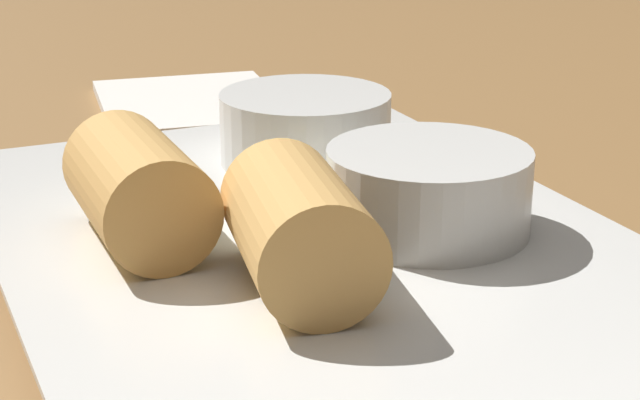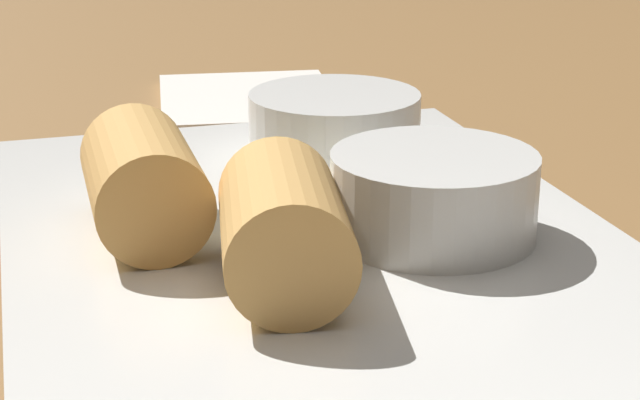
% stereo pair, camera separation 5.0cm
% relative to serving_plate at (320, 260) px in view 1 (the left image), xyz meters
% --- Properties ---
extents(table_surface, '(1.80, 1.40, 0.02)m').
position_rel_serving_plate_xyz_m(table_surface, '(-0.01, 0.01, -0.02)').
color(table_surface, olive).
rests_on(table_surface, ground).
extents(serving_plate, '(0.35, 0.23, 0.01)m').
position_rel_serving_plate_xyz_m(serving_plate, '(0.00, 0.00, 0.00)').
color(serving_plate, silver).
rests_on(serving_plate, table_surface).
extents(roll_front_left, '(0.08, 0.06, 0.04)m').
position_rel_serving_plate_xyz_m(roll_front_left, '(0.03, -0.02, 0.03)').
color(roll_front_left, '#DBA356').
rests_on(roll_front_left, serving_plate).
extents(roll_front_right, '(0.08, 0.04, 0.04)m').
position_rel_serving_plate_xyz_m(roll_front_right, '(-0.03, -0.06, 0.03)').
color(roll_front_right, '#DBA356').
rests_on(roll_front_right, serving_plate).
extents(dipping_bowl_near, '(0.08, 0.08, 0.03)m').
position_rel_serving_plate_xyz_m(dipping_bowl_near, '(0.00, 0.04, 0.03)').
color(dipping_bowl_near, silver).
rests_on(dipping_bowl_near, serving_plate).
extents(dipping_bowl_far, '(0.08, 0.08, 0.03)m').
position_rel_serving_plate_xyz_m(dipping_bowl_far, '(-0.10, 0.04, 0.03)').
color(dipping_bowl_far, silver).
rests_on(dipping_bowl_far, serving_plate).
extents(napkin, '(0.14, 0.12, 0.01)m').
position_rel_serving_plate_xyz_m(napkin, '(-0.27, 0.03, -0.00)').
color(napkin, silver).
rests_on(napkin, table_surface).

